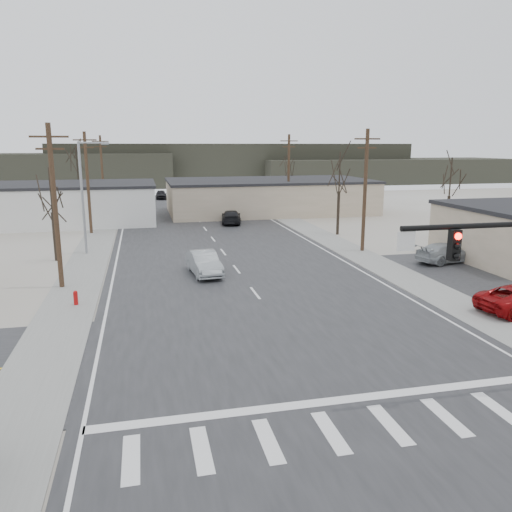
{
  "coord_description": "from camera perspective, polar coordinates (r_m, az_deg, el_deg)",
  "views": [
    {
      "loc": [
        -6.33,
        -19.99,
        8.72
      ],
      "look_at": [
        -0.23,
        6.77,
        2.6
      ],
      "focal_mm": 35.0,
      "sensor_mm": 36.0,
      "label": 1
    }
  ],
  "objects": [
    {
      "name": "ground",
      "position": [
        22.71,
        4.43,
        -10.05
      ],
      "size": [
        140.0,
        140.0,
        0.0
      ],
      "primitive_type": "plane",
      "color": "beige",
      "rests_on": "ground"
    },
    {
      "name": "main_road",
      "position": [
        36.6,
        -2.52,
        -1.18
      ],
      "size": [
        18.0,
        110.0,
        0.05
      ],
      "primitive_type": "cube",
      "color": "#252527",
      "rests_on": "ground"
    },
    {
      "name": "cross_road",
      "position": [
        22.7,
        4.43,
        -10.01
      ],
      "size": [
        90.0,
        10.0,
        0.04
      ],
      "primitive_type": "cube",
      "color": "#252527",
      "rests_on": "ground"
    },
    {
      "name": "sidewalk_left",
      "position": [
        41.14,
        -18.5,
        -0.28
      ],
      "size": [
        3.0,
        90.0,
        0.06
      ],
      "primitive_type": "cube",
      "color": "gray",
      "rests_on": "ground"
    },
    {
      "name": "sidewalk_right",
      "position": [
        44.29,
        9.9,
        1.07
      ],
      "size": [
        3.0,
        90.0,
        0.06
      ],
      "primitive_type": "cube",
      "color": "gray",
      "rests_on": "ground"
    },
    {
      "name": "fire_hydrant",
      "position": [
        29.44,
        -19.91,
        -4.52
      ],
      "size": [
        0.24,
        0.24,
        0.87
      ],
      "color": "#A50C0C",
      "rests_on": "ground"
    },
    {
      "name": "building_left_far",
      "position": [
        61.1,
        -21.99,
        5.59
      ],
      "size": [
        22.3,
        12.3,
        4.5
      ],
      "color": "silver",
      "rests_on": "ground"
    },
    {
      "name": "building_right_far",
      "position": [
        66.36,
        1.47,
        6.9
      ],
      "size": [
        26.3,
        14.3,
        4.3
      ],
      "color": "#BFAA92",
      "rests_on": "ground"
    },
    {
      "name": "upole_left_b",
      "position": [
        32.59,
        -22.0,
        5.5
      ],
      "size": [
        2.2,
        0.3,
        10.0
      ],
      "color": "#442D1F",
      "rests_on": "ground"
    },
    {
      "name": "upole_left_c",
      "position": [
        52.36,
        -18.68,
        8.09
      ],
      "size": [
        2.2,
        0.3,
        10.0
      ],
      "color": "#442D1F",
      "rests_on": "ground"
    },
    {
      "name": "upole_left_d",
      "position": [
        72.26,
        -17.17,
        9.25
      ],
      "size": [
        2.2,
        0.3,
        10.0
      ],
      "color": "#442D1F",
      "rests_on": "ground"
    },
    {
      "name": "upole_right_a",
      "position": [
        42.11,
        12.36,
        7.52
      ],
      "size": [
        2.2,
        0.3,
        10.0
      ],
      "color": "#442D1F",
      "rests_on": "ground"
    },
    {
      "name": "upole_right_b",
      "position": [
        62.68,
        3.74,
        9.35
      ],
      "size": [
        2.2,
        0.3,
        10.0
      ],
      "color": "#442D1F",
      "rests_on": "ground"
    },
    {
      "name": "streetlight_main",
      "position": [
        42.38,
        -19.0,
        6.98
      ],
      "size": [
        2.4,
        0.25,
        9.0
      ],
      "color": "gray",
      "rests_on": "ground"
    },
    {
      "name": "tree_left_near",
      "position": [
        40.69,
        -22.4,
        6.71
      ],
      "size": [
        3.3,
        3.3,
        7.35
      ],
      "color": "black",
      "rests_on": "ground"
    },
    {
      "name": "tree_right_mid",
      "position": [
        49.77,
        9.52,
        9.19
      ],
      "size": [
        3.74,
        3.74,
        8.33
      ],
      "color": "black",
      "rests_on": "ground"
    },
    {
      "name": "tree_left_far",
      "position": [
        66.47,
        -19.77,
        9.75
      ],
      "size": [
        3.96,
        3.96,
        8.82
      ],
      "color": "black",
      "rests_on": "ground"
    },
    {
      "name": "tree_right_far",
      "position": [
        75.15,
        3.71,
        10.16
      ],
      "size": [
        3.52,
        3.52,
        7.84
      ],
      "color": "black",
      "rests_on": "ground"
    },
    {
      "name": "tree_lot",
      "position": [
        50.75,
        21.34,
        8.18
      ],
      "size": [
        3.52,
        3.52,
        7.84
      ],
      "color": "black",
      "rests_on": "ground"
    },
    {
      "name": "hill_center",
      "position": [
        118.01,
        -2.47,
        10.52
      ],
      "size": [
        80.0,
        18.0,
        9.0
      ],
      "primitive_type": "cube",
      "color": "#333026",
      "rests_on": "ground"
    },
    {
      "name": "hill_right",
      "position": [
        123.72,
        14.45,
        9.42
      ],
      "size": [
        60.0,
        18.0,
        5.5
      ],
      "primitive_type": "cube",
      "color": "#333026",
      "rests_on": "ground"
    },
    {
      "name": "sedan_crossing",
      "position": [
        34.3,
        -5.96,
        -0.78
      ],
      "size": [
        2.17,
        4.97,
        1.59
      ],
      "primitive_type": "imported",
      "rotation": [
        0.0,
        0.0,
        0.1
      ],
      "color": "gray",
      "rests_on": "main_road"
    },
    {
      "name": "car_far_a",
      "position": [
        56.45,
        -2.86,
        4.49
      ],
      "size": [
        2.93,
        5.45,
        1.5
      ],
      "primitive_type": "imported",
      "rotation": [
        0.0,
        0.0,
        2.98
      ],
      "color": "black",
      "rests_on": "main_road"
    },
    {
      "name": "car_far_b",
      "position": [
        83.98,
        -10.79,
        6.92
      ],
      "size": [
        1.77,
        4.26,
        1.44
      ],
      "primitive_type": "imported",
      "rotation": [
        0.0,
        0.0,
        -0.01
      ],
      "color": "black",
      "rests_on": "main_road"
    },
    {
      "name": "car_parked_silver",
      "position": [
        40.27,
        20.95,
        0.34
      ],
      "size": [
        5.35,
        3.05,
        1.46
      ],
      "primitive_type": "imported",
      "rotation": [
        0.0,
        0.0,
        1.78
      ],
      "color": "gray",
      "rests_on": "parking_lot"
    }
  ]
}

